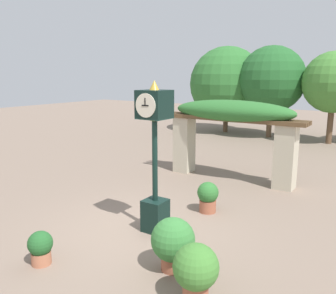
{
  "coord_description": "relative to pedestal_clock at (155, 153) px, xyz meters",
  "views": [
    {
      "loc": [
        4.57,
        -5.78,
        3.38
      ],
      "look_at": [
        0.27,
        0.64,
        1.8
      ],
      "focal_mm": 38.0,
      "sensor_mm": 36.0,
      "label": 1
    }
  ],
  "objects": [
    {
      "name": "pedestal_clock",
      "position": [
        0.0,
        0.0,
        0.0
      ],
      "size": [
        0.59,
        0.64,
        3.27
      ],
      "color": "black",
      "rests_on": "ground"
    },
    {
      "name": "potted_plant_near_left",
      "position": [
        1.97,
        -1.7,
        -1.24
      ],
      "size": [
        0.7,
        0.7,
        0.93
      ],
      "color": "#9E563D",
      "rests_on": "ground"
    },
    {
      "name": "potted_plant_far_right",
      "position": [
        1.19,
        -1.12,
        -1.24
      ],
      "size": [
        0.78,
        0.78,
        0.95
      ],
      "color": "#9E563D",
      "rests_on": "ground"
    },
    {
      "name": "ground_plane",
      "position": [
        -0.27,
        -0.14,
        -1.76
      ],
      "size": [
        60.0,
        60.0,
        0.0
      ],
      "primitive_type": "plane",
      "color": "#7F6B5B"
    },
    {
      "name": "potted_plant_near_right",
      "position": [
        -0.9,
        -2.29,
        -1.43
      ],
      "size": [
        0.45,
        0.45,
        0.62
      ],
      "color": "#B26B4C",
      "rests_on": "ground"
    },
    {
      "name": "pergola",
      "position": [
        -0.27,
        4.56,
        0.12
      ],
      "size": [
        4.71,
        1.18,
        2.59
      ],
      "color": "#BCB299",
      "rests_on": "ground"
    },
    {
      "name": "tree_line",
      "position": [
        -1.63,
        13.41,
        1.11
      ],
      "size": [
        12.31,
        4.31,
        4.99
      ],
      "color": "brown",
      "rests_on": "ground"
    },
    {
      "name": "potted_plant_far_left",
      "position": [
        0.45,
        1.61,
        -1.35
      ],
      "size": [
        0.53,
        0.53,
        0.77
      ],
      "color": "#9E563D",
      "rests_on": "ground"
    }
  ]
}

